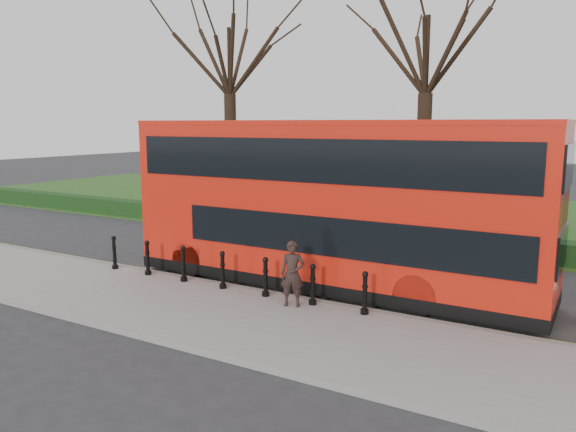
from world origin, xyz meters
The scene contains 12 objects.
ground centered at (0.00, 0.00, 0.00)m, with size 120.00×120.00×0.00m, color #28282B.
pavement centered at (0.00, -3.00, 0.07)m, with size 60.00×4.00×0.15m, color gray.
kerb centered at (0.00, -1.00, 0.07)m, with size 60.00×0.25×0.16m, color slate.
grass_verge centered at (0.00, 15.00, 0.03)m, with size 60.00×18.00×0.06m, color #294B19.
hedge centered at (0.00, 6.80, 0.40)m, with size 60.00×0.90×0.80m, color black.
yellow_line_outer centered at (0.00, -0.70, 0.01)m, with size 60.00×0.10×0.01m, color yellow.
yellow_line_inner centered at (0.00, -0.50, 0.01)m, with size 60.00×0.10×0.01m, color yellow.
tree_left centered at (-8.00, 10.00, 8.07)m, with size 7.11×7.11×11.11m.
tree_mid centered at (2.00, 10.00, 7.79)m, with size 6.86×6.86×10.72m.
bollard_row centered at (-0.07, -1.35, 0.65)m, with size 8.58×0.15×1.00m.
bus_lead centered at (2.21, 0.69, 2.39)m, with size 11.91×2.73×4.74m.
pedestrian centered at (2.36, -1.70, 0.98)m, with size 0.60×0.40×1.65m, color #2D1F1C.
Camera 1 is at (9.07, -13.40, 4.67)m, focal length 35.00 mm.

